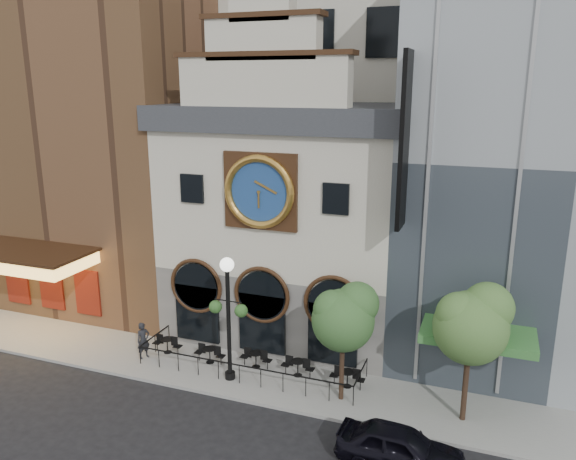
% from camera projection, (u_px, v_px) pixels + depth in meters
% --- Properties ---
extents(ground, '(120.00, 120.00, 0.00)m').
position_uv_depth(ground, '(228.00, 400.00, 24.50)').
color(ground, black).
rests_on(ground, ground).
extents(sidewalk, '(44.00, 5.00, 0.15)m').
position_uv_depth(sidewalk, '(251.00, 371.00, 26.74)').
color(sidewalk, gray).
rests_on(sidewalk, ground).
extents(clock_building, '(12.60, 8.78, 18.65)m').
position_uv_depth(clock_building, '(290.00, 213.00, 29.89)').
color(clock_building, '#605E5B').
rests_on(clock_building, ground).
extents(theater_building, '(14.00, 15.60, 25.00)m').
position_uv_depth(theater_building, '(104.00, 96.00, 34.68)').
color(theater_building, brown).
rests_on(theater_building, ground).
extents(retail_building, '(14.00, 14.40, 20.00)m').
position_uv_depth(retail_building, '(562.00, 154.00, 26.61)').
color(retail_building, gray).
rests_on(retail_building, ground).
extents(cafe_railing, '(10.60, 2.60, 0.90)m').
position_uv_depth(cafe_railing, '(251.00, 361.00, 26.61)').
color(cafe_railing, black).
rests_on(cafe_railing, sidewalk).
extents(bistro_0, '(1.58, 0.68, 0.90)m').
position_uv_depth(bistro_0, '(167.00, 344.00, 28.32)').
color(bistro_0, black).
rests_on(bistro_0, sidewalk).
extents(bistro_1, '(1.58, 0.68, 0.90)m').
position_uv_depth(bistro_1, '(210.00, 354.00, 27.31)').
color(bistro_1, black).
rests_on(bistro_1, sidewalk).
extents(bistro_2, '(1.58, 0.68, 0.90)m').
position_uv_depth(bistro_2, '(256.00, 358.00, 26.87)').
color(bistro_2, black).
rests_on(bistro_2, sidewalk).
extents(bistro_3, '(1.58, 0.68, 0.90)m').
position_uv_depth(bistro_3, '(298.00, 367.00, 26.08)').
color(bistro_3, black).
rests_on(bistro_3, sidewalk).
extents(bistro_4, '(1.58, 0.68, 0.90)m').
position_uv_depth(bistro_4, '(347.00, 377.00, 25.13)').
color(bistro_4, black).
rests_on(bistro_4, sidewalk).
extents(car_right, '(4.68, 2.10, 1.56)m').
position_uv_depth(car_right, '(400.00, 448.00, 20.03)').
color(car_right, black).
rests_on(car_right, ground).
extents(pedestrian, '(0.71, 0.80, 1.84)m').
position_uv_depth(pedestrian, '(143.00, 340.00, 27.70)').
color(pedestrian, black).
rests_on(pedestrian, sidewalk).
extents(lamppost, '(1.87, 0.64, 5.86)m').
position_uv_depth(lamppost, '(228.00, 305.00, 25.04)').
color(lamppost, black).
rests_on(lamppost, sidewalk).
extents(tree_left, '(2.75, 2.65, 5.29)m').
position_uv_depth(tree_left, '(344.00, 315.00, 23.33)').
color(tree_left, '#382619').
rests_on(tree_left, sidewalk).
extents(tree_right, '(3.02, 2.91, 5.82)m').
position_uv_depth(tree_right, '(472.00, 322.00, 21.75)').
color(tree_right, '#382619').
rests_on(tree_right, sidewalk).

